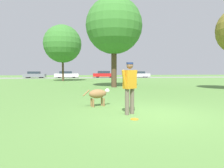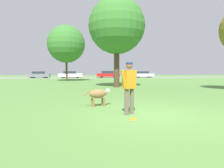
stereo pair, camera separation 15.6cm
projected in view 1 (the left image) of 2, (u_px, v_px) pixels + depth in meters
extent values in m
plane|color=#56843D|center=(152.00, 114.00, 6.20)|extent=(120.00, 120.00, 0.00)
cube|color=gray|center=(91.00, 78.00, 39.97)|extent=(120.00, 6.00, 0.01)
cylinder|color=#665B4C|center=(132.00, 101.00, 6.25)|extent=(0.18, 0.18, 0.81)
cylinder|color=#665B4C|center=(127.00, 102.00, 6.11)|extent=(0.18, 0.18, 0.81)
cube|color=#C68419|center=(130.00, 79.00, 6.13)|extent=(0.46, 0.40, 0.57)
cylinder|color=#C68419|center=(135.00, 79.00, 6.28)|extent=(0.22, 0.18, 0.58)
cylinder|color=#C68419|center=(124.00, 79.00, 5.99)|extent=(0.22, 0.18, 0.58)
sphere|color=brown|center=(130.00, 66.00, 6.11)|extent=(0.28, 0.28, 0.20)
cylinder|color=navy|center=(130.00, 63.00, 6.10)|extent=(0.29, 0.29, 0.06)
ellipsoid|color=olive|center=(98.00, 94.00, 7.56)|extent=(0.77, 0.55, 0.34)
ellipsoid|color=white|center=(102.00, 95.00, 7.65)|extent=(0.26, 0.29, 0.19)
sphere|color=white|center=(107.00, 91.00, 7.74)|extent=(0.22, 0.22, 0.17)
cylinder|color=olive|center=(102.00, 102.00, 7.77)|extent=(0.09, 0.09, 0.31)
cylinder|color=olive|center=(104.00, 102.00, 7.60)|extent=(0.09, 0.09, 0.31)
cylinder|color=olive|center=(91.00, 102.00, 7.56)|extent=(0.09, 0.09, 0.31)
cylinder|color=olive|center=(93.00, 103.00, 7.40)|extent=(0.09, 0.09, 0.31)
cylinder|color=olive|center=(86.00, 93.00, 7.34)|extent=(0.27, 0.13, 0.24)
cylinder|color=orange|center=(135.00, 119.00, 5.54)|extent=(0.22, 0.22, 0.02)
torus|color=orange|center=(135.00, 119.00, 5.54)|extent=(0.23, 0.23, 0.02)
cylinder|color=#4C3826|center=(114.00, 67.00, 16.48)|extent=(0.45, 0.45, 3.31)
sphere|color=#38752D|center=(114.00, 26.00, 16.26)|extent=(4.60, 4.60, 4.60)
cylinder|color=#4C3826|center=(63.00, 70.00, 26.56)|extent=(0.27, 0.27, 3.07)
sphere|color=#38752D|center=(63.00, 44.00, 26.34)|extent=(4.96, 4.96, 4.96)
cube|color=slate|center=(35.00, 75.00, 38.07)|extent=(4.04, 1.86, 0.62)
cube|color=#232D38|center=(34.00, 73.00, 38.02)|extent=(2.12, 1.56, 0.43)
cylinder|color=black|center=(42.00, 76.00, 38.98)|extent=(0.62, 0.22, 0.61)
cylinder|color=black|center=(40.00, 77.00, 37.49)|extent=(0.62, 0.22, 0.61)
cylinder|color=black|center=(29.00, 76.00, 38.68)|extent=(0.62, 0.22, 0.61)
cylinder|color=black|center=(27.00, 77.00, 37.18)|extent=(0.62, 0.22, 0.61)
cube|color=white|center=(67.00, 75.00, 38.97)|extent=(4.63, 1.85, 0.61)
cube|color=#232D38|center=(66.00, 72.00, 38.91)|extent=(2.43, 1.53, 0.46)
cylinder|color=black|center=(74.00, 76.00, 39.95)|extent=(0.67, 0.23, 0.67)
cylinder|color=black|center=(74.00, 76.00, 38.56)|extent=(0.67, 0.23, 0.67)
cylinder|color=black|center=(60.00, 76.00, 39.41)|extent=(0.67, 0.23, 0.67)
cylinder|color=black|center=(59.00, 76.00, 38.02)|extent=(0.67, 0.23, 0.67)
cube|color=red|center=(104.00, 75.00, 40.04)|extent=(4.64, 2.00, 0.64)
cube|color=#232D38|center=(104.00, 72.00, 39.99)|extent=(2.44, 1.65, 0.49)
cylinder|color=black|center=(111.00, 76.00, 40.99)|extent=(0.68, 0.23, 0.67)
cylinder|color=black|center=(112.00, 76.00, 39.44)|extent=(0.68, 0.23, 0.67)
cylinder|color=black|center=(97.00, 76.00, 40.68)|extent=(0.68, 0.23, 0.67)
cylinder|color=black|center=(98.00, 76.00, 39.12)|extent=(0.68, 0.23, 0.67)
cube|color=#B7B7BC|center=(139.00, 75.00, 41.31)|extent=(4.19, 1.96, 0.65)
cube|color=#232D38|center=(139.00, 72.00, 41.25)|extent=(2.21, 1.62, 0.43)
cylinder|color=black|center=(144.00, 76.00, 42.32)|extent=(0.57, 0.23, 0.56)
cylinder|color=black|center=(146.00, 76.00, 40.82)|extent=(0.57, 0.23, 0.56)
cylinder|color=black|center=(133.00, 76.00, 41.82)|extent=(0.57, 0.23, 0.56)
cylinder|color=black|center=(135.00, 76.00, 40.33)|extent=(0.57, 0.23, 0.56)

